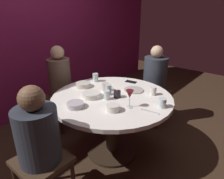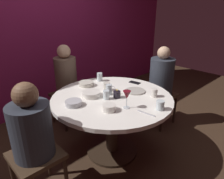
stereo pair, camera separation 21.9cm
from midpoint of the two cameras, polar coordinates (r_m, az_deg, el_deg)
ground_plane at (r=2.60m, az=2.51°, el=-16.67°), size 8.00×8.00×0.00m
back_wall at (r=3.38m, az=-18.38°, el=15.53°), size 6.00×0.10×2.60m
dining_table at (r=2.29m, az=2.75°, el=-5.47°), size 1.31×1.31×0.72m
seated_diner_left at (r=1.77m, az=-18.17°, el=-11.10°), size 0.40×0.40×1.12m
seated_diner_back at (r=2.88m, az=-10.58°, el=3.33°), size 0.40×0.40×1.16m
seated_diner_right at (r=2.95m, az=15.67°, el=3.08°), size 0.40×0.40×1.14m
candle_holder at (r=2.18m, az=4.25°, el=-1.40°), size 0.08×0.08×0.10m
wine_glass at (r=1.93m, az=7.40°, el=-1.77°), size 0.08×0.08×0.18m
dinner_plate at (r=2.37m, az=9.11°, el=-0.45°), size 0.23×0.23×0.01m
cell_phone at (r=2.63m, az=8.72°, el=1.89°), size 0.09×0.15×0.01m
bowl_serving_large at (r=2.03m, az=-7.64°, el=-3.82°), size 0.17×0.17×0.05m
bowl_salad_center at (r=2.51m, az=-4.73°, el=1.56°), size 0.18×0.18×0.05m
bowl_small_white at (r=2.21m, az=-2.93°, el=-1.30°), size 0.20×0.20×0.05m
bowl_sauce_side at (r=1.91m, az=2.48°, el=-5.14°), size 0.13×0.13×0.06m
cup_near_candle at (r=2.14m, az=1.29°, el=-1.52°), size 0.07×0.07×0.10m
cup_by_left_diner at (r=2.35m, az=1.18°, el=0.77°), size 0.08×0.08×0.10m
cup_by_right_diner at (r=2.26m, az=14.43°, el=-0.93°), size 0.07×0.07×0.09m
cup_center_front at (r=2.24m, az=1.91°, el=-0.07°), size 0.07×0.07×0.11m
cup_far_edge at (r=2.00m, az=16.36°, el=-4.30°), size 0.08×0.08×0.09m
cup_beside_wine at (r=2.66m, az=-1.11°, el=3.48°), size 0.07×0.07×0.11m
fork_near_plate at (r=1.92m, az=12.79°, el=-6.57°), size 0.04×0.18×0.01m
knife_near_plate at (r=2.52m, az=1.86°, el=1.20°), size 0.04×0.18×0.01m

